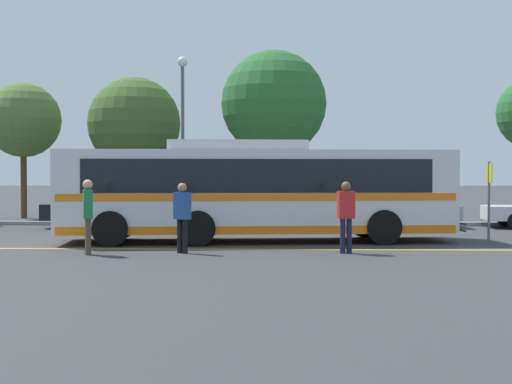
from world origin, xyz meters
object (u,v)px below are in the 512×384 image
transit_bus (256,190)px  tree_2 (134,124)px  pedestrian_1 (182,213)px  bus_stop_sign (489,192)px  street_lamp (183,115)px  tree_1 (23,120)px  pedestrian_0 (88,211)px  pedestrian_2 (346,212)px  parked_car_1 (108,210)px  parked_car_2 (253,209)px  tree_3 (274,103)px  parked_car_3 (396,209)px

transit_bus → tree_2: (-5.83, 10.79, 2.75)m
pedestrian_1 → bus_stop_sign: (8.46, 2.54, 0.48)m
street_lamp → tree_1: 8.48m
bus_stop_sign → tree_1: tree_1 is taller
bus_stop_sign → tree_1: size_ratio=0.38×
pedestrian_0 → pedestrian_2: (6.47, 0.53, -0.04)m
pedestrian_1 → pedestrian_2: size_ratio=0.98×
parked_car_1 → parked_car_2: (5.46, -0.01, 0.02)m
pedestrian_0 → parked_car_1: bearing=172.0°
pedestrian_0 → bus_stop_sign: 11.18m
tree_3 → parked_car_1: bearing=-149.4°
parked_car_3 → pedestrian_0: size_ratio=2.43×
parked_car_2 → tree_2: (-5.54, 5.43, 3.59)m
pedestrian_0 → pedestrian_1: bearing=81.8°
parked_car_2 → pedestrian_0: 9.74m
bus_stop_sign → street_lamp: (-9.92, 8.34, 2.91)m
bus_stop_sign → tree_2: size_ratio=0.37×
parked_car_2 → pedestrian_2: 8.86m
pedestrian_1 → bus_stop_sign: bus_stop_sign is taller
pedestrian_1 → tree_1: (-9.24, 14.26, 3.46)m
parked_car_3 → tree_3: size_ratio=0.63×
tree_1 → tree_2: 5.18m
transit_bus → street_lamp: 8.82m
parked_car_2 → parked_car_3: bearing=99.5°
transit_bus → parked_car_3: 7.78m
pedestrian_1 → tree_2: 14.92m
tree_2 → pedestrian_2: bearing=-59.3°
parked_car_1 → pedestrian_1: 9.44m
transit_bus → pedestrian_1: bearing=-34.9°
bus_stop_sign → tree_1: bearing=-129.5°
pedestrian_1 → pedestrian_2: pedestrian_2 is taller
parked_car_3 → street_lamp: (-8.33, 1.88, 3.71)m
pedestrian_0 → pedestrian_1: pedestrian_0 is taller
transit_bus → street_lamp: size_ratio=1.76×
parked_car_3 → pedestrian_2: 9.30m
tree_1 → parked_car_1: bearing=-47.4°
pedestrian_0 → tree_3: tree_3 is taller
pedestrian_2 → parked_car_2: bearing=-84.6°
pedestrian_2 → tree_3: bearing=-93.3°
parked_car_2 → tree_1: tree_1 is taller
parked_car_3 → bus_stop_sign: bearing=12.9°
pedestrian_0 → tree_3: bearing=141.6°
parked_car_2 → pedestrian_0: size_ratio=2.66×
parked_car_2 → pedestrian_0: (-3.78, -8.97, 0.37)m
parked_car_1 → parked_car_2: bearing=92.2°
transit_bus → tree_2: bearing=-157.6°
parked_car_3 → bus_stop_sign: bus_stop_sign is taller
bus_stop_sign → tree_2: 17.19m
pedestrian_0 → street_lamp: size_ratio=0.28×
parked_car_2 → bus_stop_sign: 9.25m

